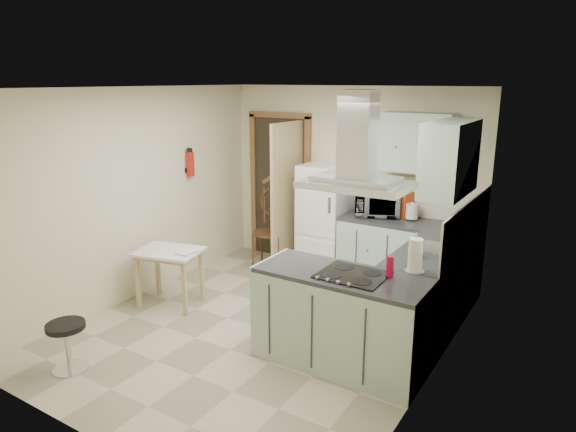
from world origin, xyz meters
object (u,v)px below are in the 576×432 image
Objects in this scene: fridge at (325,220)px; drop_leaf_table at (170,278)px; peninsula at (341,319)px; bentwood_chair at (269,233)px; microwave at (377,204)px; extractor_hood at (356,185)px; stool at (68,346)px.

fridge is 2.18m from drop_leaf_table.
peninsula is at bearing -17.01° from drop_leaf_table.
peninsula is at bearing -58.26° from fridge.
fridge is 0.82m from bentwood_chair.
peninsula is 1.50× the size of bentwood_chair.
microwave reaches higher than peninsula.
fridge is at bearing 161.19° from microwave.
peninsula is at bearing -99.27° from microwave.
microwave is (-0.52, 2.04, 0.60)m from peninsula.
extractor_hood is 2.97m from stool.
extractor_hood is 1.25× the size of drop_leaf_table.
drop_leaf_table is at bearing -155.81° from microwave.
extractor_hood is at bearing -16.89° from drop_leaf_table.
stool is (-2.15, -1.41, -1.49)m from extractor_hood.
drop_leaf_table reaches higher than stool.
microwave is (0.71, 0.06, 0.30)m from fridge.
extractor_hood reaches higher than peninsula.
stool is (0.21, -1.52, -0.11)m from drop_leaf_table.
extractor_hood is 2.23m from microwave.
peninsula reaches higher than drop_leaf_table.
fridge reaches higher than stool.
peninsula is 1.27m from extractor_hood.
fridge is 3.24× the size of stool.
bentwood_chair is at bearing 139.92° from extractor_hood.
drop_leaf_table is 1.55× the size of stool.
stool is at bearing -96.17° from drop_leaf_table.
bentwood_chair is at bearing 138.51° from peninsula.
fridge is 2.35m from peninsula.
drop_leaf_table is at bearing 177.29° from extractor_hood.
drop_leaf_table is (-2.27, 0.11, -0.11)m from peninsula.
bentwood_chair is (-1.97, 1.74, 0.07)m from peninsula.
peninsula is at bearing 180.00° from extractor_hood.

